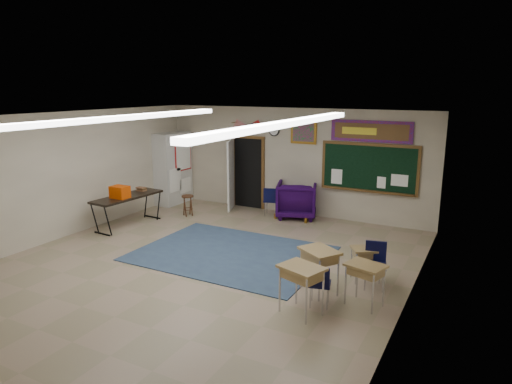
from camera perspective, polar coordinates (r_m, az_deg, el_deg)
The scene contains 24 objects.
floor at distance 9.55m, azimuth -6.62°, elevation -8.99°, with size 9.00×9.00×0.00m, color gray.
back_wall at distance 12.98m, azimuth 4.50°, elevation 3.83°, with size 8.00×0.04×3.00m, color beige.
left_wall at distance 11.80m, azimuth -23.07°, elevation 1.90°, with size 0.04×9.00×3.00m, color beige.
right_wall at distance 7.63m, azimuth 18.76°, elevation -3.40°, with size 0.04×9.00×3.00m, color beige.
ceiling at distance 8.88m, azimuth -7.13°, elevation 9.28°, with size 8.00×9.00×0.04m, color silver.
area_rug at distance 10.07m, azimuth -3.08°, elevation -7.67°, with size 4.00×3.00×0.02m, color #334A61.
fluorescent_strips at distance 8.88m, azimuth -7.12°, elevation 8.89°, with size 3.86×6.00×0.10m, color white, non-canonical shape.
doorway at distance 13.58m, azimuth -1.61°, elevation 2.38°, with size 1.10×0.89×2.16m.
chalkboard at distance 12.25m, azimuth 13.91°, elevation 2.77°, with size 2.55×0.14×1.30m.
bulletin_board at distance 12.13m, azimuth 14.17°, elevation 7.36°, with size 2.10×0.05×0.55m.
framed_art_print at distance 12.70m, azimuth 5.97°, elevation 7.47°, with size 0.75×0.05×0.65m.
wall_clock at distance 13.06m, azimuth 2.28°, elevation 7.68°, with size 0.32×0.05×0.32m.
wall_flags at distance 13.42m, azimuth -1.08°, elevation 8.39°, with size 1.16×0.06×0.70m, color red, non-canonical shape.
storage_cabinet at distance 14.38m, azimuth -10.31°, elevation 2.94°, with size 0.59×1.25×2.20m.
wingback_armchair at distance 12.74m, azimuth 5.11°, elevation -0.96°, with size 1.06×1.09×1.00m, color #1C0431.
student_chair_reading at distance 12.88m, azimuth 1.91°, elevation -1.16°, with size 0.41×0.41×0.82m, color black, non-canonical shape.
student_chair_desk_a at distance 7.77m, azimuth 7.98°, elevation -11.41°, with size 0.37×0.37×0.74m, color black, non-canonical shape.
student_chair_desk_b at distance 8.57m, azimuth 14.64°, elevation -8.97°, with size 0.42×0.42×0.83m, color black, non-canonical shape.
student_desk_front_left at distance 8.19m, azimuth 7.89°, elevation -9.47°, with size 0.83×0.78×0.80m.
student_desk_front_right at distance 8.87m, azimuth 13.56°, elevation -8.56°, with size 0.67×0.62×0.64m.
student_desk_back_left at distance 7.44m, azimuth 5.68°, elevation -11.79°, with size 0.80×0.70×0.81m.
student_desk_back_right at distance 7.89m, azimuth 13.45°, elevation -10.96°, with size 0.71×0.60×0.73m.
folding_table at distance 12.35m, azimuth -15.72°, elevation -2.11°, with size 0.79×2.01×1.12m.
wooden_stool at distance 13.00m, azimuth -8.52°, elevation -1.65°, with size 0.33×0.33×0.59m.
Camera 1 is at (5.07, -7.26, 3.57)m, focal length 32.00 mm.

